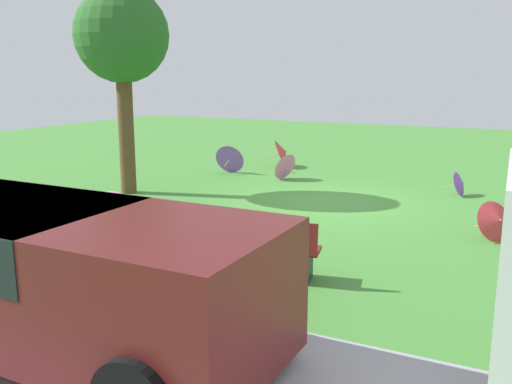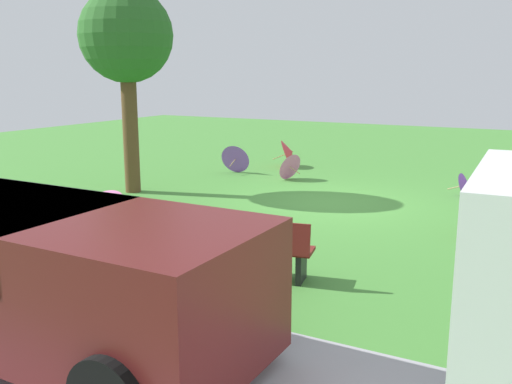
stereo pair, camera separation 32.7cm
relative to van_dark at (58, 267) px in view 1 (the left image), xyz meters
name	(u,v)px [view 1 (the left image)]	position (x,y,z in m)	size (l,w,h in m)	color
ground	(327,202)	(-0.23, -7.90, -0.91)	(40.00, 40.00, 0.00)	#478C38
road_strip	(61,362)	(-0.23, 0.27, -0.91)	(40.00, 3.55, 0.01)	#9E9EA3
van_dark	(58,267)	(0.00, 0.00, 0.00)	(4.62, 2.16, 1.53)	#591919
park_bench	(263,248)	(-1.04, -2.85, -0.45)	(1.66, 0.79, 0.90)	maroon
shade_tree	(122,39)	(4.55, -6.75, 2.78)	(2.23, 2.23, 4.89)	brown
parasol_purple_0	(231,158)	(3.67, -10.36, -0.47)	(0.93, 0.79, 0.88)	tan
parasol_purple_1	(461,184)	(-2.87, -10.00, -0.61)	(0.64, 0.65, 0.60)	tan
parasol_red_0	(497,221)	(-3.92, -6.34, -0.54)	(0.83, 0.86, 0.74)	tan
parasol_pink_1	(98,205)	(2.69, -3.60, -0.37)	(0.95, 0.90, 0.87)	tan
parasol_pink_2	(283,166)	(1.84, -10.09, -0.53)	(0.75, 0.85, 0.76)	tan
parasol_red_1	(283,153)	(2.71, -12.02, -0.46)	(0.91, 1.03, 0.90)	tan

